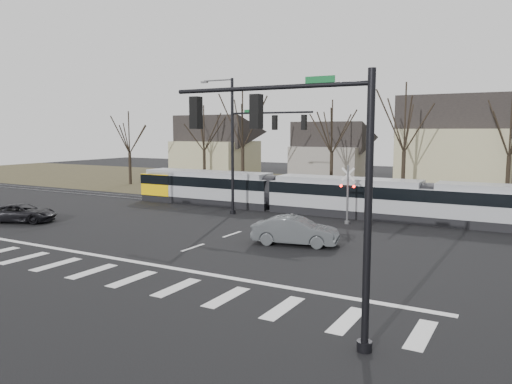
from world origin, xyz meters
The scene contains 16 objects.
ground centered at (0.00, 0.00, 0.00)m, with size 140.00×140.00×0.00m, color black.
grass_verge centered at (0.00, 32.00, 0.01)m, with size 140.00×28.00×0.01m, color #38331E.
crosswalk centered at (0.00, -4.00, 0.01)m, with size 27.00×2.60×0.01m.
stop_line centered at (0.00, -1.80, 0.01)m, with size 28.00×0.35×0.01m, color silver.
lane_dashes centered at (0.00, 16.00, 0.01)m, with size 0.18×30.00×0.01m.
rail_pair centered at (0.00, 15.80, 0.03)m, with size 90.00×1.52×0.06m.
tram centered at (3.71, 16.00, 1.55)m, with size 37.54×2.79×2.85m.
sedan centered at (4.54, 5.37, 0.78)m, with size 5.01×2.63×1.57m, color #474A4D.
suv centered at (-14.95, 2.43, 0.63)m, with size 4.98×3.73×1.26m, color black.
signal_pole_near_right centered at (10.11, -6.00, 5.17)m, with size 6.72×0.44×8.00m.
signal_pole_far centered at (-2.41, 12.50, 5.70)m, with size 9.28×0.44×10.20m.
rail_crossing_signal centered at (5.00, 12.79, 1.89)m, with size 1.08×0.36×4.00m.
tree_row centered at (2.00, 26.00, 5.00)m, with size 59.20×7.20×10.00m.
house_a centered at (-20.00, 34.00, 4.46)m, with size 9.72×8.64×8.60m.
house_b centered at (-5.00, 36.00, 3.97)m, with size 8.64×7.56×7.65m.
house_c centered at (9.00, 33.00, 5.23)m, with size 10.80×8.64×10.10m.
Camera 1 is at (15.98, -19.49, 6.31)m, focal length 35.00 mm.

